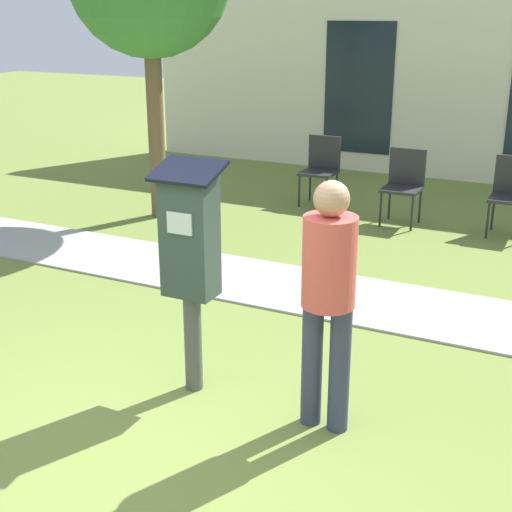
% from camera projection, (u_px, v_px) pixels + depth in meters
% --- Properties ---
extents(ground_plane, '(40.00, 40.00, 0.00)m').
position_uv_depth(ground_plane, '(140.00, 461.00, 4.14)').
color(ground_plane, olive).
extents(sidewalk, '(12.00, 1.10, 0.02)m').
position_uv_depth(sidewalk, '(319.00, 292.00, 6.56)').
color(sidewalk, '#A3A099').
rests_on(sidewalk, ground).
extents(building_facade, '(10.00, 0.26, 3.20)m').
position_uv_depth(building_facade, '(453.00, 72.00, 10.51)').
color(building_facade, beige).
rests_on(building_facade, ground).
extents(parking_meter, '(0.44, 0.31, 1.59)m').
position_uv_depth(parking_meter, '(190.00, 249.00, 4.61)').
color(parking_meter, '#4C4C4C').
rests_on(parking_meter, ground).
extents(person_standing, '(0.32, 0.32, 1.58)m').
position_uv_depth(person_standing, '(328.00, 288.00, 4.20)').
color(person_standing, '#333851').
rests_on(person_standing, ground).
extents(outdoor_chair_left, '(0.44, 0.44, 0.90)m').
position_uv_depth(outdoor_chair_left, '(321.00, 165.00, 9.40)').
color(outdoor_chair_left, '#262628').
rests_on(outdoor_chair_left, ground).
extents(outdoor_chair_middle, '(0.44, 0.44, 0.90)m').
position_uv_depth(outdoor_chair_middle, '(404.00, 180.00, 8.55)').
color(outdoor_chair_middle, '#262628').
rests_on(outdoor_chair_middle, ground).
extents(outdoor_chair_right, '(0.44, 0.44, 0.90)m').
position_uv_depth(outdoor_chair_right, '(512.00, 190.00, 8.12)').
color(outdoor_chair_right, '#262628').
rests_on(outdoor_chair_right, ground).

